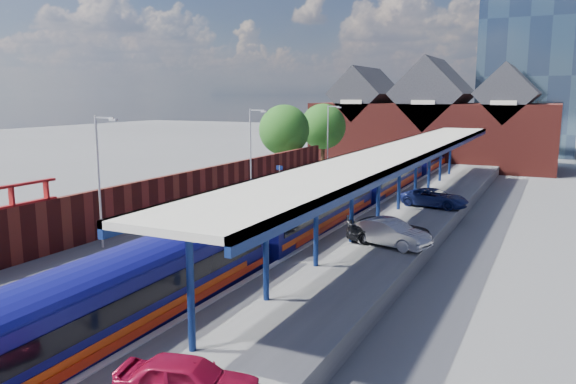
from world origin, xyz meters
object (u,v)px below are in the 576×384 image
Objects in this scene: lamp_post_c at (252,148)px; parked_car_red at (188,381)px; train at (357,188)px; parked_car_silver at (389,233)px; lamp_post_d at (329,135)px; lamp_post_b at (100,174)px; parked_car_blue at (435,198)px; platform_sign at (280,175)px; parked_car_dark at (389,230)px.

parked_car_red is (13.14, -26.67, -3.34)m from lamp_post_c.
parked_car_silver is at bearing -62.86° from train.
lamp_post_b is at bearing -90.00° from lamp_post_d.
train is at bearing 108.95° from parked_car_blue.
parked_car_dark is at bearing -40.42° from platform_sign.
lamp_post_b is 16.00m from lamp_post_c.
parked_car_red is at bearing -171.44° from parked_car_blue.
lamp_post_c is at bearing -90.00° from lamp_post_d.
train is at bearing -60.60° from lamp_post_d.
parked_car_red is (13.14, -42.67, -3.34)m from lamp_post_d.
lamp_post_d is 19.03m from parked_car_blue.
lamp_post_b is (-7.86, -18.06, 2.87)m from train.
parked_car_silver is at bearing -15.28° from parked_car_red.
lamp_post_d is at bearing 3.08° from parked_car_red.
platform_sign is 0.56× the size of parked_car_silver.
lamp_post_c reaches higher than parked_car_blue.
parked_car_blue is (13.51, 3.03, -3.33)m from lamp_post_c.
parked_car_red is 29.69m from parked_car_blue.
lamp_post_b is 1.48× the size of parked_car_blue.
platform_sign is at bearing 8.30° from parked_car_red.
lamp_post_d is at bearing 90.00° from lamp_post_b.
parked_car_dark is at bearing -31.51° from lamp_post_c.
train is 19.90m from lamp_post_b.
parked_car_blue is at bearing -43.84° from lamp_post_d.
train is 13.92× the size of parked_car_blue.
parked_car_silver reaches higher than parked_car_blue.
parked_car_silver reaches higher than parked_car_dark.
parked_car_red is 17.68m from parked_car_silver.
parked_car_silver is (5.67, -11.05, -0.39)m from train.
lamp_post_c is 1.00× the size of lamp_post_d.
lamp_post_c is 1.49× the size of parked_car_dark.
lamp_post_d reaches higher than train.
lamp_post_b is 1.00× the size of lamp_post_c.
parked_car_dark is (13.25, -24.12, -3.31)m from lamp_post_d.
train is 9.42× the size of lamp_post_c.
train is 12.43m from parked_car_silver.
platform_sign is at bearing -84.44° from lamp_post_d.
parked_car_blue is (-0.01, 12.02, -0.08)m from parked_car_silver.
parked_car_red is at bearing -39.07° from lamp_post_b.
platform_sign is at bearing -179.46° from train.
platform_sign reaches higher than parked_car_blue.
parked_car_silver is (13.52, 7.01, -3.26)m from lamp_post_b.
parked_car_silver is 12.02m from parked_car_blue.
lamp_post_c and lamp_post_d have the same top height.
lamp_post_d is 1.49× the size of parked_car_dark.
lamp_post_b is 17.25m from parked_car_red.
lamp_post_d is (0.00, 16.00, 0.00)m from lamp_post_c.
lamp_post_b is at bearing 36.89° from parked_car_red.
lamp_post_c reaches higher than platform_sign.
parked_car_silver is at bearing -170.67° from parked_car_blue.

